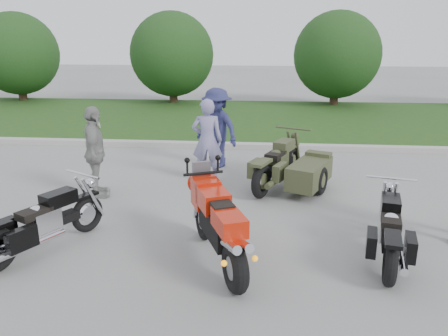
# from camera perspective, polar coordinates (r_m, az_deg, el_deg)

# --- Properties ---
(ground) EXTENTS (80.00, 80.00, 0.00)m
(ground) POSITION_cam_1_polar(r_m,az_deg,el_deg) (6.48, -4.19, -10.66)
(ground) COLOR #969691
(ground) RESTS_ON ground
(curb) EXTENTS (60.00, 0.30, 0.15)m
(curb) POSITION_cam_1_polar(r_m,az_deg,el_deg) (12.06, 0.34, 2.95)
(curb) COLOR #A7A59D
(curb) RESTS_ON ground
(grass_strip) EXTENTS (60.00, 8.00, 0.14)m
(grass_strip) POSITION_cam_1_polar(r_m,az_deg,el_deg) (16.11, 1.59, 6.50)
(grass_strip) COLOR #33581E
(grass_strip) RESTS_ON ground
(tree_far_left) EXTENTS (3.60, 3.60, 4.00)m
(tree_far_left) POSITION_cam_1_polar(r_m,az_deg,el_deg) (22.09, -25.38, 13.33)
(tree_far_left) COLOR #3F2B1C
(tree_far_left) RESTS_ON ground
(tree_mid_left) EXTENTS (3.60, 3.60, 4.00)m
(tree_mid_left) POSITION_cam_1_polar(r_m,az_deg,el_deg) (19.58, -6.80, 14.52)
(tree_mid_left) COLOR #3F2B1C
(tree_mid_left) RESTS_ON ground
(tree_mid_right) EXTENTS (3.60, 3.60, 4.00)m
(tree_mid_right) POSITION_cam_1_polar(r_m,az_deg,el_deg) (19.41, 14.54, 14.09)
(tree_mid_right) COLOR #3F2B1C
(tree_mid_right) RESTS_ON ground
(sportbike_red) EXTENTS (0.99, 2.06, 1.03)m
(sportbike_red) POSITION_cam_1_polar(r_m,az_deg,el_deg) (5.86, -0.78, -7.19)
(sportbike_red) COLOR black
(sportbike_red) RESTS_ON ground
(cruiser_left) EXTENTS (1.12, 1.92, 0.81)m
(cruiser_left) POSITION_cam_1_polar(r_m,az_deg,el_deg) (6.76, -22.95, -6.94)
(cruiser_left) COLOR black
(cruiser_left) RESTS_ON ground
(cruiser_right) EXTENTS (0.60, 2.05, 0.80)m
(cruiser_right) POSITION_cam_1_polar(r_m,az_deg,el_deg) (6.44, 20.84, -7.97)
(cruiser_right) COLOR black
(cruiser_right) RESTS_ON ground
(cruiser_sidecar) EXTENTS (1.67, 2.19, 0.90)m
(cruiser_sidecar) POSITION_cam_1_polar(r_m,az_deg,el_deg) (8.81, 9.30, -0.28)
(cruiser_sidecar) COLOR black
(cruiser_sidecar) RESTS_ON ground
(person_stripe) EXTENTS (0.66, 0.45, 1.76)m
(person_stripe) POSITION_cam_1_polar(r_m,az_deg,el_deg) (9.17, -2.21, 3.61)
(person_stripe) COLOR #807BA8
(person_stripe) RESTS_ON ground
(person_denim) EXTENTS (1.37, 1.27, 1.85)m
(person_denim) POSITION_cam_1_polar(r_m,az_deg,el_deg) (10.19, -0.95, 5.24)
(person_denim) COLOR navy
(person_denim) RESTS_ON ground
(person_back) EXTENTS (0.72, 1.11, 1.75)m
(person_back) POSITION_cam_1_polar(r_m,az_deg,el_deg) (8.60, -16.47, 1.97)
(person_back) COLOR gray
(person_back) RESTS_ON ground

